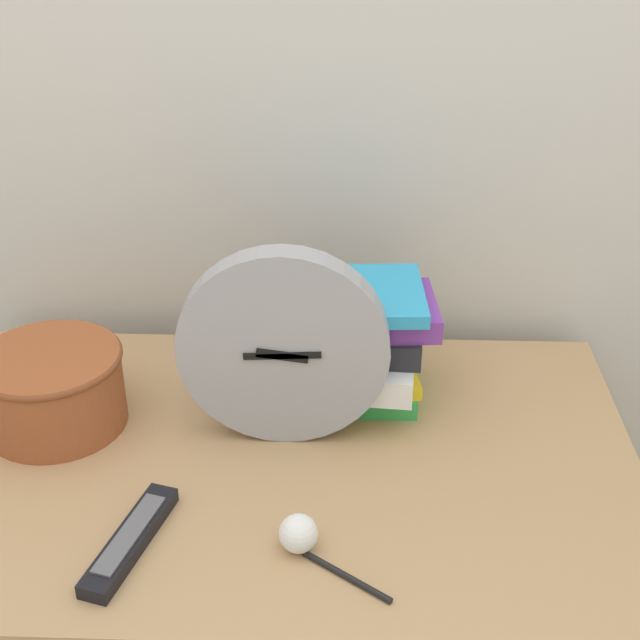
# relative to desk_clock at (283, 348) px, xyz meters

# --- Properties ---
(wall_back) EXTENTS (6.00, 0.04, 2.40)m
(wall_back) POSITION_rel_desk_clock_xyz_m (-0.01, 0.35, 0.31)
(wall_back) COLOR beige
(wall_back) RESTS_ON ground_plane
(desk) EXTENTS (1.02, 0.66, 0.75)m
(desk) POSITION_rel_desk_clock_xyz_m (-0.01, -0.05, -0.52)
(desk) COLOR tan
(desk) RESTS_ON ground_plane
(desk_clock) EXTENTS (0.30, 0.04, 0.30)m
(desk_clock) POSITION_rel_desk_clock_xyz_m (0.00, 0.00, 0.00)
(desk_clock) COLOR #99999E
(desk_clock) RESTS_ON desk
(book_stack) EXTENTS (0.26, 0.21, 0.19)m
(book_stack) POSITION_rel_desk_clock_xyz_m (0.09, 0.10, -0.05)
(book_stack) COLOR green
(book_stack) RESTS_ON desk
(basket) EXTENTS (0.21, 0.21, 0.12)m
(basket) POSITION_rel_desk_clock_xyz_m (-0.34, 0.02, -0.08)
(basket) COLOR #994C28
(basket) RESTS_ON desk
(tv_remote) EXTENTS (0.09, 0.20, 0.02)m
(tv_remote) POSITION_rel_desk_clock_xyz_m (-0.18, -0.24, -0.14)
(tv_remote) COLOR black
(tv_remote) RESTS_ON desk
(crumpled_paper_ball) EXTENTS (0.05, 0.05, 0.05)m
(crumpled_paper_ball) POSITION_rel_desk_clock_xyz_m (0.03, -0.23, -0.12)
(crumpled_paper_ball) COLOR white
(crumpled_paper_ball) RESTS_ON desk
(pen) EXTENTS (0.11, 0.08, 0.01)m
(pen) POSITION_rel_desk_clock_xyz_m (0.09, -0.28, -0.14)
(pen) COLOR black
(pen) RESTS_ON desk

